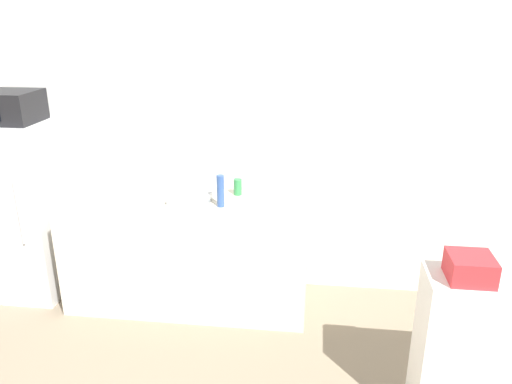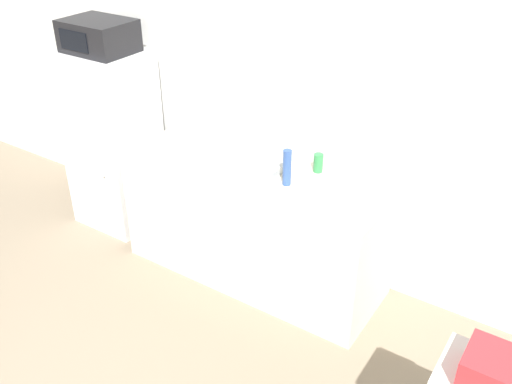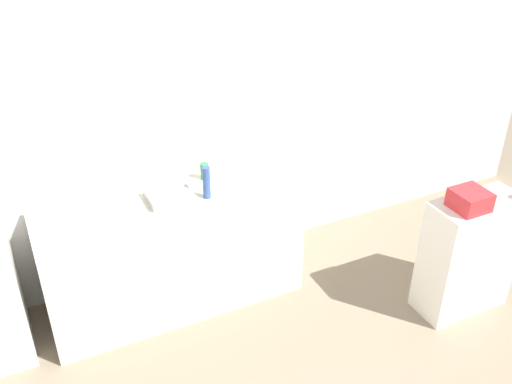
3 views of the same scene
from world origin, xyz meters
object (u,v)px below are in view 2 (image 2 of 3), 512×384
Objects in this scene: microwave at (99,36)px; bottle_tall at (287,168)px; bottle_short at (318,163)px; basket at (494,370)px; refrigerator at (113,141)px.

microwave reaches higher than bottle_tall.
basket is (1.49, -1.31, 0.06)m from bottle_short.
refrigerator is at bearing 161.64° from basket.
microwave is 3.54m from basket.
bottle_tall is at bearing -2.05° from refrigerator.
bottle_short is at bearing 72.11° from bottle_tall.
bottle_tall is 1.07× the size of basket.
bottle_short is at bearing 6.86° from microwave.
bottle_tall is at bearing -107.89° from bottle_short.
refrigerator reaches higher than basket.
microwave is at bearing 161.66° from basket.
basket is at bearing -18.36° from refrigerator.
refrigerator reaches higher than bottle_tall.
microwave is (-0.00, -0.00, 0.88)m from refrigerator.
microwave is 2.06× the size of bottle_tall.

